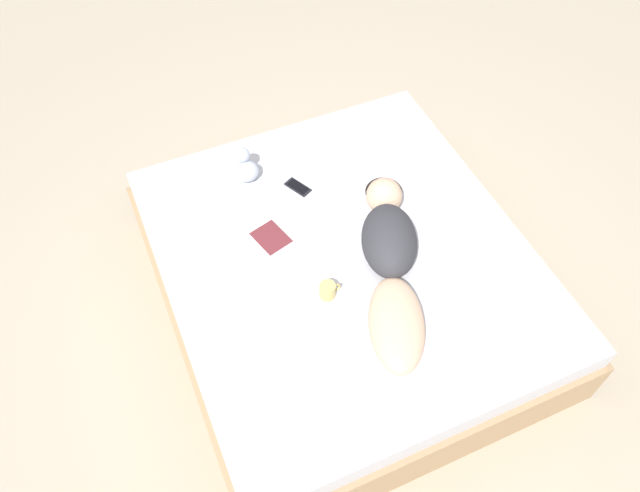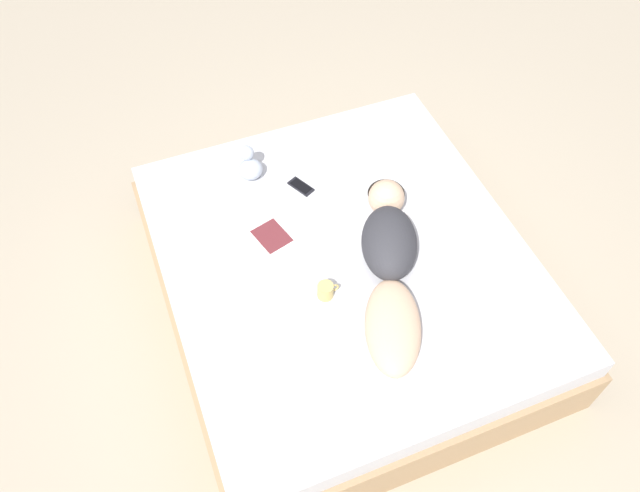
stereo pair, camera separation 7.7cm
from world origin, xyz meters
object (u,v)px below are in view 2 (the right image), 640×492
Objects in this scene: coffee_mug at (326,290)px; cell_phone at (301,187)px; person at (390,258)px; open_magazine at (254,247)px.

coffee_mug is 0.67× the size of cell_phone.
person is 10.32× the size of coffee_mug.
open_magazine is at bearing 119.89° from coffee_mug.
coffee_mug is (0.25, -0.43, 0.04)m from open_magazine.
open_magazine is 0.51m from cell_phone.
cell_phone is (0.39, 0.32, 0.00)m from open_magazine.
coffee_mug reaches higher than cell_phone.
cell_phone is at bearing 130.03° from person.
coffee_mug reaches higher than open_magazine.
cell_phone is at bearing 23.54° from open_magazine.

